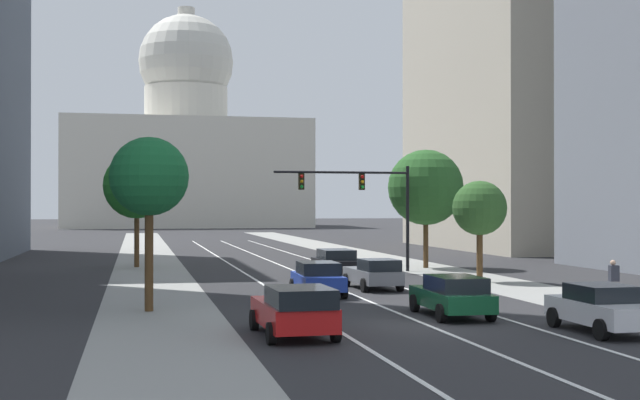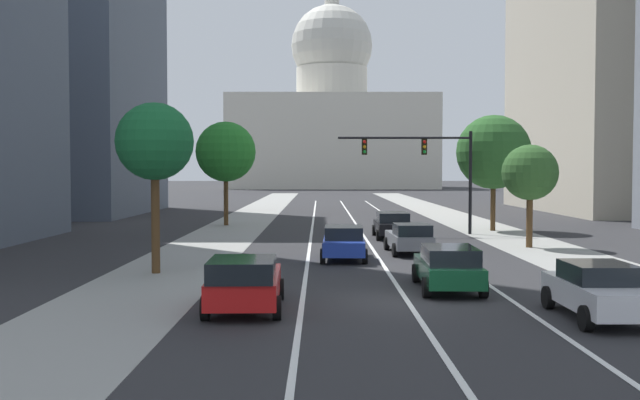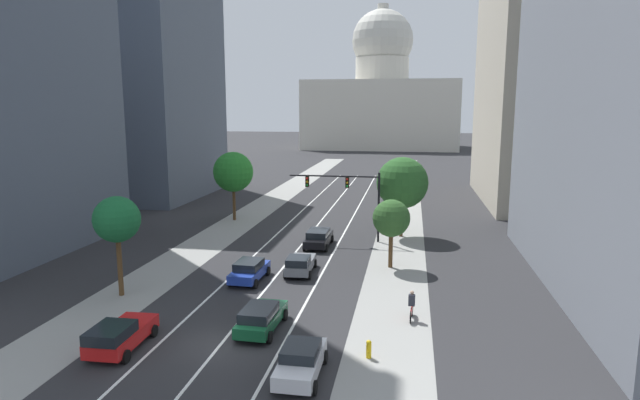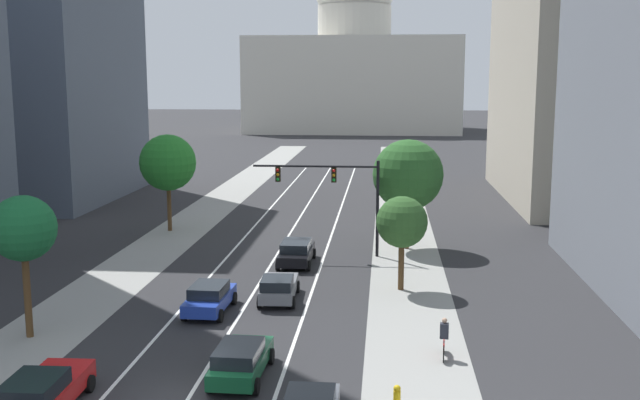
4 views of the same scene
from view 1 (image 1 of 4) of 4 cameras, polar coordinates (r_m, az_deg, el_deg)
name	(u,v)px [view 1 (image 1 of 4)]	position (r m, az deg, el deg)	size (l,w,h in m)	color
ground_plane	(258,256)	(67.41, -4.13, -3.72)	(400.00, 400.00, 0.00)	#2B2B2D
sidewalk_left	(148,261)	(61.78, -11.31, -4.01)	(4.40, 130.00, 0.01)	gray
sidewalk_right	(380,258)	(64.28, 4.01, -3.88)	(4.40, 130.00, 0.01)	gray
lane_stripe_left	(241,271)	(52.16, -5.27, -4.68)	(0.16, 90.00, 0.01)	white
lane_stripe_center	(292,270)	(52.62, -1.86, -4.64)	(0.16, 90.00, 0.01)	white
lane_stripe_right	(342,269)	(53.27, 1.47, -4.59)	(0.16, 90.00, 0.01)	white
office_tower_far_right	(537,22)	(84.58, 14.15, 11.35)	(18.16, 27.87, 42.16)	#B7AD99
capitol_building	(186,151)	(165.67, -8.85, 3.20)	(44.18, 29.02, 41.67)	beige
car_green	(452,295)	(30.75, 8.75, -6.23)	(2.06, 4.54, 1.46)	#14512D
car_black	(336,262)	(48.00, 1.05, -4.12)	(2.11, 4.79, 1.50)	black
car_blue	(318,278)	(37.58, -0.15, -5.18)	(2.09, 4.30, 1.47)	#1E389E
car_gray	(374,273)	(40.42, 3.60, -4.87)	(2.06, 4.30, 1.46)	slate
car_red	(295,310)	(25.73, -1.67, -7.29)	(2.19, 4.47, 1.56)	red
car_white	(602,308)	(28.03, 18.15, -6.79)	(1.94, 4.23, 1.48)	silver
traffic_signal_mast	(365,194)	(50.92, 2.99, 0.38)	(8.20, 0.39, 6.29)	black
cyclist	(614,281)	(36.88, 18.86, -5.12)	(0.38, 1.70, 1.72)	black
street_tree_far_right	(480,209)	(45.00, 10.52, -0.56)	(2.81, 2.81, 5.21)	#51381E
street_tree_near_left	(149,178)	(32.48, -11.25, 1.46)	(2.93, 2.93, 6.47)	#51381E
street_tree_mid_right	(426,188)	(54.65, 7.01, 0.83)	(4.77, 4.77, 7.47)	#51381E
street_tree_mid_left	(137,186)	(56.11, -12.03, 0.94)	(4.24, 4.24, 7.34)	#51381E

